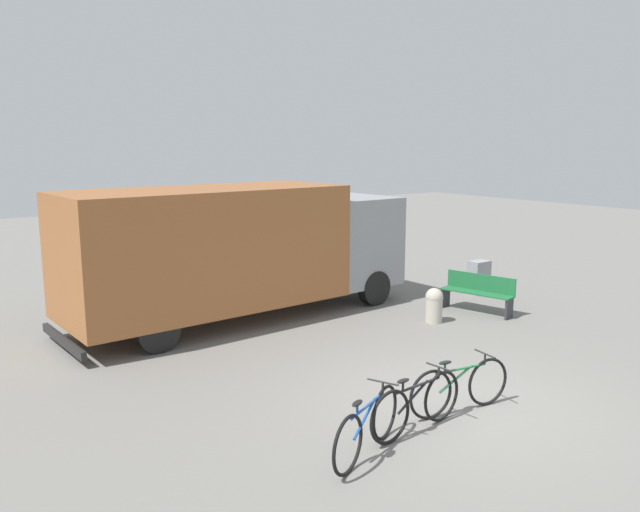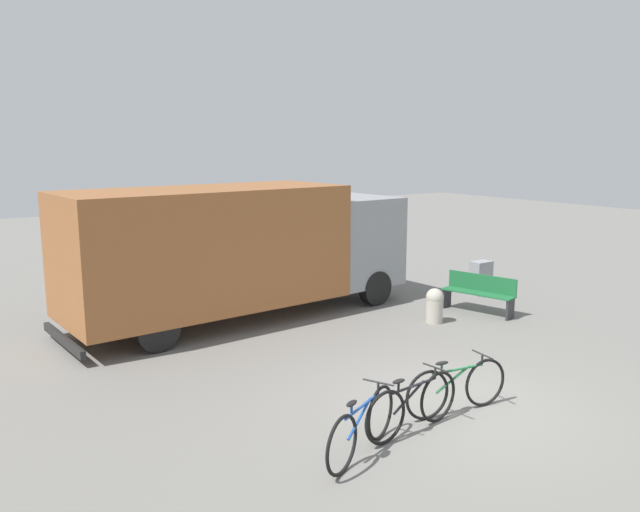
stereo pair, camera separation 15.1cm
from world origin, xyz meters
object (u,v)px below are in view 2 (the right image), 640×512
object	(u,v)px
park_bench	(479,292)
bollard_near_bench	(435,304)
bicycle_far	(457,387)
delivery_truck	(239,246)
bicycle_near	(362,426)
utility_box	(481,278)
bicycle_middle	(413,405)

from	to	relation	value
park_bench	bollard_near_bench	size ratio (longest dim) A/B	2.29
park_bench	bicycle_far	xyz separation A→B (m)	(-4.51, -3.57, -0.10)
delivery_truck	bollard_near_bench	size ratio (longest dim) A/B	10.64
bicycle_near	utility_box	xyz separation A→B (m)	(7.86, 5.01, 0.05)
bicycle_near	utility_box	distance (m)	9.32
bicycle_near	bicycle_far	bearing A→B (deg)	-18.03
delivery_truck	bollard_near_bench	distance (m)	4.48
park_bench	bollard_near_bench	world-z (taller)	park_bench
utility_box	delivery_truck	bearing A→B (deg)	165.88
bollard_near_bench	utility_box	size ratio (longest dim) A/B	0.88
park_bench	bicycle_middle	xyz separation A→B (m)	(-5.47, -3.68, -0.10)
bicycle_middle	bicycle_far	bearing A→B (deg)	0.82
delivery_truck	bicycle_middle	bearing A→B (deg)	-100.19
utility_box	bicycle_far	bearing A→B (deg)	-141.14
delivery_truck	utility_box	world-z (taller)	delivery_truck
bicycle_near	park_bench	bearing A→B (deg)	5.77
park_bench	utility_box	size ratio (longest dim) A/B	2.01
bicycle_near	utility_box	size ratio (longest dim) A/B	1.89
bollard_near_bench	bicycle_far	bearing A→B (deg)	-130.76
bollard_near_bench	delivery_truck	bearing A→B (deg)	139.95
bicycle_far	bicycle_middle	bearing A→B (deg)	-165.94
bicycle_middle	utility_box	world-z (taller)	utility_box
bollard_near_bench	utility_box	world-z (taller)	utility_box
bicycle_far	bollard_near_bench	distance (m)	4.69
park_bench	utility_box	bearing A→B (deg)	-63.80
park_bench	bicycle_far	distance (m)	5.76
delivery_truck	bollard_near_bench	world-z (taller)	delivery_truck
bicycle_far	bollard_near_bench	bearing A→B (deg)	57.01
park_bench	bicycle_middle	bearing A→B (deg)	109.80
delivery_truck	bicycle_middle	xyz separation A→B (m)	(-0.72, -6.44, -1.23)
park_bench	bicycle_near	size ratio (longest dim) A/B	1.07
delivery_truck	bicycle_far	world-z (taller)	delivery_truck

